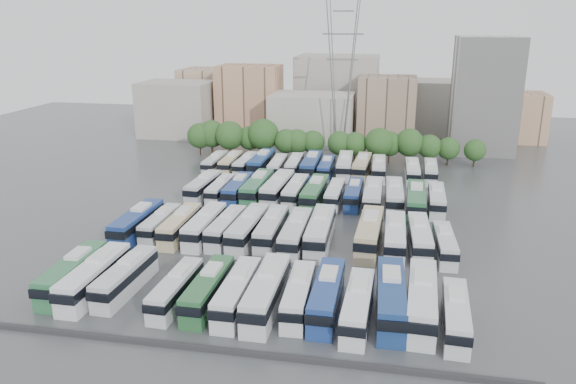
% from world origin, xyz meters
% --- Properties ---
extents(ground, '(220.00, 220.00, 0.00)m').
position_xyz_m(ground, '(0.00, 0.00, 0.00)').
color(ground, '#424447').
rests_on(ground, ground).
extents(parapet, '(56.00, 0.50, 0.50)m').
position_xyz_m(parapet, '(0.00, -33.00, 0.25)').
color(parapet, '#2D2D30').
rests_on(parapet, ground).
extents(tree_line, '(65.11, 7.76, 8.78)m').
position_xyz_m(tree_line, '(-3.30, 42.06, 4.43)').
color(tree_line, black).
rests_on(tree_line, ground).
extents(city_buildings, '(102.00, 35.00, 20.00)m').
position_xyz_m(city_buildings, '(-7.46, 71.86, 7.87)').
color(city_buildings, '#9E998E').
rests_on(city_buildings, ground).
extents(apartment_tower, '(14.00, 14.00, 26.00)m').
position_xyz_m(apartment_tower, '(34.00, 58.00, 13.00)').
color(apartment_tower, silver).
rests_on(apartment_tower, ground).
extents(electricity_pylon, '(9.00, 6.91, 33.83)m').
position_xyz_m(electricity_pylon, '(2.00, 50.00, 18.66)').
color(electricity_pylon, slate).
rests_on(electricity_pylon, ground).
extents(bus_r0_s0, '(3.16, 12.69, 3.96)m').
position_xyz_m(bus_r0_s0, '(-21.40, -23.61, 1.94)').
color(bus_r0_s0, '#2F6F44').
rests_on(bus_r0_s0, ground).
extents(bus_r0_s1, '(2.87, 13.02, 4.08)m').
position_xyz_m(bus_r0_s1, '(-18.35, -24.12, 2.00)').
color(bus_r0_s1, white).
rests_on(bus_r0_s1, ground).
extents(bus_r0_s2, '(2.97, 12.00, 3.74)m').
position_xyz_m(bus_r0_s2, '(-15.02, -23.24, 1.84)').
color(bus_r0_s2, silver).
rests_on(bus_r0_s2, ground).
extents(bus_r0_s4, '(2.69, 11.22, 3.50)m').
position_xyz_m(bus_r0_s4, '(-8.37, -24.69, 1.72)').
color(bus_r0_s4, silver).
rests_on(bus_r0_s4, ground).
extents(bus_r0_s5, '(2.66, 11.98, 3.75)m').
position_xyz_m(bus_r0_s5, '(-4.81, -24.26, 1.84)').
color(bus_r0_s5, '#2A6336').
rests_on(bus_r0_s5, ground).
extents(bus_r0_s6, '(2.70, 12.20, 3.83)m').
position_xyz_m(bus_r0_s6, '(-1.47, -24.42, 1.88)').
color(bus_r0_s6, silver).
rests_on(bus_r0_s6, ground).
extents(bus_r0_s7, '(2.97, 13.37, 4.19)m').
position_xyz_m(bus_r0_s7, '(1.70, -24.17, 2.06)').
color(bus_r0_s7, silver).
rests_on(bus_r0_s7, ground).
extents(bus_r0_s8, '(2.90, 11.61, 3.62)m').
position_xyz_m(bus_r0_s8, '(5.11, -23.60, 1.78)').
color(bus_r0_s8, silver).
rests_on(bus_r0_s8, ground).
extents(bus_r0_s9, '(2.77, 12.67, 3.97)m').
position_xyz_m(bus_r0_s9, '(8.10, -23.40, 1.95)').
color(bus_r0_s9, navy).
rests_on(bus_r0_s9, ground).
extents(bus_r0_s10, '(2.94, 12.12, 3.78)m').
position_xyz_m(bus_r0_s10, '(11.51, -24.91, 1.86)').
color(bus_r0_s10, silver).
rests_on(bus_r0_s10, ground).
extents(bus_r0_s11, '(3.41, 13.63, 4.25)m').
position_xyz_m(bus_r0_s11, '(14.82, -22.92, 2.08)').
color(bus_r0_s11, navy).
rests_on(bus_r0_s11, ground).
extents(bus_r0_s12, '(3.55, 13.71, 4.26)m').
position_xyz_m(bus_r0_s12, '(17.99, -22.89, 2.09)').
color(bus_r0_s12, silver).
rests_on(bus_r0_s12, ground).
extents(bus_r0_s13, '(3.01, 11.48, 3.57)m').
position_xyz_m(bus_r0_s13, '(21.27, -24.74, 1.75)').
color(bus_r0_s13, silver).
rests_on(bus_r0_s13, ground).
extents(bus_r1_s0, '(2.97, 12.93, 4.05)m').
position_xyz_m(bus_r1_s0, '(-21.32, -6.84, 1.99)').
color(bus_r1_s0, navy).
rests_on(bus_r1_s0, ground).
extents(bus_r1_s1, '(2.42, 10.91, 3.42)m').
position_xyz_m(bus_r1_s1, '(-18.24, -5.83, 1.68)').
color(bus_r1_s1, silver).
rests_on(bus_r1_s1, ground).
extents(bus_r1_s2, '(2.69, 11.87, 3.72)m').
position_xyz_m(bus_r1_s2, '(-15.05, -6.26, 1.83)').
color(bus_r1_s2, beige).
rests_on(bus_r1_s2, ground).
extents(bus_r1_s3, '(2.86, 12.47, 3.90)m').
position_xyz_m(bus_r1_s3, '(-11.48, -5.94, 1.92)').
color(bus_r1_s3, silver).
rests_on(bus_r1_s3, ground).
extents(bus_r1_s4, '(3.05, 11.80, 3.67)m').
position_xyz_m(bus_r1_s4, '(-8.35, -5.84, 1.80)').
color(bus_r1_s4, silver).
rests_on(bus_r1_s4, ground).
extents(bus_r1_s5, '(3.35, 13.07, 4.07)m').
position_xyz_m(bus_r1_s5, '(-5.09, -6.14, 2.00)').
color(bus_r1_s5, silver).
rests_on(bus_r1_s5, ground).
extents(bus_r1_s6, '(2.83, 12.55, 3.93)m').
position_xyz_m(bus_r1_s6, '(-1.85, -5.59, 1.93)').
color(bus_r1_s6, silver).
rests_on(bus_r1_s6, ground).
extents(bus_r1_s7, '(2.87, 12.99, 4.07)m').
position_xyz_m(bus_r1_s7, '(1.78, -6.73, 2.00)').
color(bus_r1_s7, silver).
rests_on(bus_r1_s7, ground).
extents(bus_r1_s8, '(3.11, 13.59, 4.25)m').
position_xyz_m(bus_r1_s8, '(4.97, -5.46, 2.09)').
color(bus_r1_s8, silver).
rests_on(bus_r1_s8, ground).
extents(bus_r1_s10, '(3.48, 13.71, 4.27)m').
position_xyz_m(bus_r1_s10, '(11.65, -4.83, 2.10)').
color(bus_r1_s10, '#C3B086').
rests_on(bus_r1_s10, ground).
extents(bus_r1_s11, '(2.81, 12.65, 3.97)m').
position_xyz_m(bus_r1_s11, '(15.07, -5.26, 1.95)').
color(bus_r1_s11, silver).
rests_on(bus_r1_s11, ground).
extents(bus_r1_s12, '(3.23, 12.45, 3.87)m').
position_xyz_m(bus_r1_s12, '(18.34, -4.82, 1.90)').
color(bus_r1_s12, silver).
rests_on(bus_r1_s12, ground).
extents(bus_r1_s13, '(2.78, 10.90, 3.39)m').
position_xyz_m(bus_r1_s13, '(21.55, -6.01, 1.67)').
color(bus_r1_s13, silver).
rests_on(bus_r1_s13, ground).
extents(bus_r2_s1, '(3.11, 12.09, 3.76)m').
position_xyz_m(bus_r2_s1, '(-18.03, 12.44, 1.85)').
color(bus_r2_s1, silver).
rests_on(bus_r2_s1, ground).
extents(bus_r2_s2, '(2.42, 10.86, 3.40)m').
position_xyz_m(bus_r2_s2, '(-14.79, 12.03, 1.67)').
color(bus_r2_s2, silver).
rests_on(bus_r2_s2, ground).
extents(bus_r2_s3, '(2.72, 12.20, 3.82)m').
position_xyz_m(bus_r2_s3, '(-11.59, 11.94, 1.88)').
color(bus_r2_s3, navy).
rests_on(bus_r2_s3, ground).
extents(bus_r2_s4, '(3.12, 13.50, 4.22)m').
position_xyz_m(bus_r2_s4, '(-8.40, 12.73, 2.07)').
color(bus_r2_s4, '#31734A').
rests_on(bus_r2_s4, ground).
extents(bus_r2_s5, '(3.60, 13.60, 4.23)m').
position_xyz_m(bus_r2_s5, '(-4.90, 13.07, 2.08)').
color(bus_r2_s5, silver).
rests_on(bus_r2_s5, ground).
extents(bus_r2_s6, '(2.88, 12.07, 3.77)m').
position_xyz_m(bus_r2_s6, '(-1.70, 12.74, 1.85)').
color(bus_r2_s6, silver).
rests_on(bus_r2_s6, ground).
extents(bus_r2_s7, '(3.31, 13.11, 4.08)m').
position_xyz_m(bus_r2_s7, '(1.71, 11.82, 2.01)').
color(bus_r2_s7, '#2E6C3B').
rests_on(bus_r2_s7, ground).
extents(bus_r2_s8, '(2.60, 10.96, 3.42)m').
position_xyz_m(bus_r2_s8, '(4.97, 12.82, 1.68)').
color(bus_r2_s8, silver).
rests_on(bus_r2_s8, ground).
extents(bus_r2_s9, '(2.62, 11.45, 3.58)m').
position_xyz_m(bus_r2_s9, '(8.12, 13.25, 1.76)').
color(bus_r2_s9, navy).
rests_on(bus_r2_s9, ground).
extents(bus_r2_s10, '(2.91, 13.24, 4.15)m').
position_xyz_m(bus_r2_s10, '(11.36, 11.64, 2.04)').
color(bus_r2_s10, silver).
rests_on(bus_r2_s10, ground).
extents(bus_r2_s11, '(3.15, 12.96, 4.04)m').
position_xyz_m(bus_r2_s11, '(14.81, 12.66, 1.99)').
color(bus_r2_s11, silver).
rests_on(bus_r2_s11, ground).
extents(bus_r2_s12, '(3.26, 13.57, 4.24)m').
position_xyz_m(bus_r2_s12, '(18.26, 10.70, 2.08)').
color(bus_r2_s12, '#2B663C').
rests_on(bus_r2_s12, ground).
extents(bus_r2_s13, '(2.83, 11.79, 3.68)m').
position_xyz_m(bus_r2_s13, '(21.57, 12.54, 1.81)').
color(bus_r2_s13, silver).
rests_on(bus_r2_s13, ground).
extents(bus_r3_s0, '(2.38, 10.90, 3.42)m').
position_xyz_m(bus_r3_s0, '(-21.40, 29.33, 1.68)').
color(bus_r3_s0, silver).
rests_on(bus_r3_s0, ground).
extents(bus_r3_s1, '(2.52, 11.06, 3.46)m').
position_xyz_m(bus_r3_s1, '(-18.21, 29.92, 1.70)').
color(bus_r3_s1, beige).
rests_on(bus_r3_s1, ground).
extents(bus_r3_s2, '(2.90, 11.32, 3.52)m').
position_xyz_m(bus_r3_s2, '(-14.80, 29.26, 1.73)').
color(bus_r3_s2, silver).
rests_on(bus_r3_s2, ground).
extents(bus_r3_s3, '(2.99, 12.93, 4.04)m').
position_xyz_m(bus_r3_s3, '(-11.72, 29.83, 1.99)').
color(bus_r3_s3, navy).
rests_on(bus_r3_s3, ground).
extents(bus_r3_s4, '(2.68, 10.90, 3.40)m').
position_xyz_m(bus_r3_s4, '(-8.31, 29.11, 1.67)').
color(bus_r3_s4, silver).
rests_on(bus_r3_s4, ground).
extents(bus_r3_s5, '(2.77, 11.23, 3.50)m').
position_xyz_m(bus_r3_s5, '(-5.05, 30.15, 1.72)').
color(bus_r3_s5, silver).
rests_on(bus_r3_s5, ground).
extents(bus_r3_s6, '(3.06, 13.41, 4.20)m').
position_xyz_m(bus_r3_s6, '(-1.48, 29.30, 2.06)').
color(bus_r3_s6, navy).
rests_on(bus_r3_s6, ground).
extents(bus_r3_s7, '(2.48, 11.25, 3.53)m').
position_xyz_m(bus_r3_s7, '(1.50, 29.16, 1.73)').
color(bus_r3_s7, navy).
rests_on(bus_r3_s7, ground).
extents(bus_r3_s8, '(3.34, 13.00, 4.05)m').
position_xyz_m(bus_r3_s8, '(4.97, 31.04, 1.99)').
color(bus_r3_s8, silver).
rests_on(bus_r3_s8, ground).
extents(bus_r3_s9, '(3.34, 12.68, 3.94)m').
position_xyz_m(bus_r3_s9, '(8.34, 30.94, 1.94)').
color(bus_r3_s9, '#C4B486').
rests_on(bus_r3_s9, ground).
extents(bus_r3_s10, '(2.85, 11.74, 3.66)m').
position_xyz_m(bus_r3_s10, '(11.64, 30.83, 1.80)').
color(bus_r3_s10, silver).
rests_on(bus_r3_s10, ground).
extents(bus_r3_s12, '(2.74, 11.80, 3.69)m').
position_xyz_m(bus_r3_s12, '(18.07, 29.45, 1.81)').
color(bus_r3_s12, silver).
rests_on(bus_r3_s12, ground).
extents(bus_r3_s13, '(2.75, 11.19, 3.49)m').
position_xyz_m(bus_r3_s13, '(21.52, 30.70, 1.71)').
color(bus_r3_s13, silver).
rests_on(bus_r3_s13, ground).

